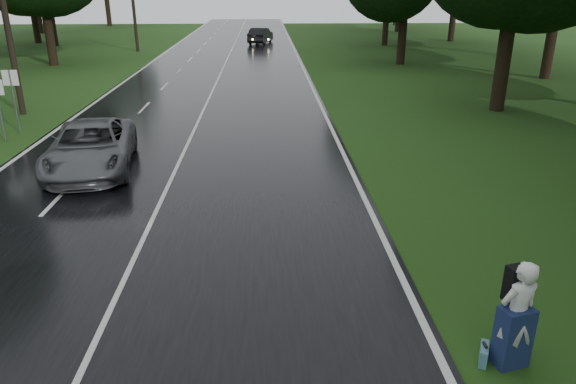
# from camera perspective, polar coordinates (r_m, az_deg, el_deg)

# --- Properties ---
(road) EXTENTS (12.00, 140.00, 0.04)m
(road) POSITION_cam_1_polar(r_m,az_deg,el_deg) (27.22, -8.86, 8.89)
(road) COLOR black
(road) RESTS_ON ground
(lane_center) EXTENTS (0.12, 140.00, 0.01)m
(lane_center) POSITION_cam_1_polar(r_m,az_deg,el_deg) (27.22, -8.86, 8.94)
(lane_center) COLOR silver
(lane_center) RESTS_ON road
(grey_car) EXTENTS (3.34, 5.86, 1.54)m
(grey_car) POSITION_cam_1_polar(r_m,az_deg,el_deg) (18.63, -20.30, 4.53)
(grey_car) COLOR #535458
(grey_car) RESTS_ON road
(far_car) EXTENTS (2.66, 4.96, 1.55)m
(far_car) POSITION_cam_1_polar(r_m,az_deg,el_deg) (56.86, -2.95, 16.34)
(far_car) COLOR black
(far_car) RESTS_ON road
(hitchhiker) EXTENTS (0.78, 0.74, 1.88)m
(hitchhiker) POSITION_cam_1_polar(r_m,az_deg,el_deg) (9.38, 23.17, -12.23)
(hitchhiker) COLOR silver
(hitchhiker) RESTS_ON ground
(suitcase) EXTENTS (0.28, 0.44, 0.30)m
(suitcase) POSITION_cam_1_polar(r_m,az_deg,el_deg) (9.66, 20.15, -15.92)
(suitcase) COLOR teal
(suitcase) RESTS_ON ground
(utility_pole_mid) EXTENTS (1.80, 0.28, 9.96)m
(utility_pole_mid) POSITION_cam_1_polar(r_m,az_deg,el_deg) (28.56, -26.40, 7.47)
(utility_pole_mid) COLOR black
(utility_pole_mid) RESTS_ON ground
(utility_pole_far) EXTENTS (1.80, 0.28, 9.04)m
(utility_pole_far) POSITION_cam_1_polar(r_m,az_deg,el_deg) (52.13, -15.72, 14.25)
(utility_pole_far) COLOR black
(utility_pole_far) RESTS_ON ground
(road_sign_a) EXTENTS (0.58, 0.10, 2.41)m
(road_sign_a) POSITION_cam_1_polar(r_m,az_deg,el_deg) (23.79, -27.87, 4.79)
(road_sign_a) COLOR white
(road_sign_a) RESTS_ON ground
(road_sign_b) EXTENTS (0.62, 0.10, 2.57)m
(road_sign_b) POSITION_cam_1_polar(r_m,az_deg,el_deg) (24.96, -26.65, 5.68)
(road_sign_b) COLOR white
(road_sign_b) RESTS_ON ground
(tree_left_e) EXTENTS (8.67, 8.67, 13.54)m
(tree_left_e) POSITION_cam_1_polar(r_m,az_deg,el_deg) (45.12, -23.68, 12.28)
(tree_left_e) COLOR black
(tree_left_e) RESTS_ON ground
(tree_left_f) EXTENTS (10.27, 10.27, 16.05)m
(tree_left_f) POSITION_cam_1_polar(r_m,az_deg,el_deg) (59.62, -23.56, 14.11)
(tree_left_f) COLOR black
(tree_left_f) RESTS_ON ground
(tree_right_d) EXTENTS (9.08, 9.08, 14.19)m
(tree_right_d) POSITION_cam_1_polar(r_m,az_deg,el_deg) (28.34, 21.33, 8.14)
(tree_right_d) COLOR black
(tree_right_d) RESTS_ON ground
(tree_right_e) EXTENTS (7.52, 7.52, 11.74)m
(tree_right_e) POSITION_cam_1_polar(r_m,az_deg,el_deg) (43.04, 11.87, 13.21)
(tree_right_e) COLOR black
(tree_right_e) RESTS_ON ground
(tree_right_f) EXTENTS (10.76, 10.76, 16.82)m
(tree_right_f) POSITION_cam_1_polar(r_m,az_deg,el_deg) (56.22, 10.25, 15.15)
(tree_right_f) COLOR black
(tree_right_f) RESTS_ON ground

